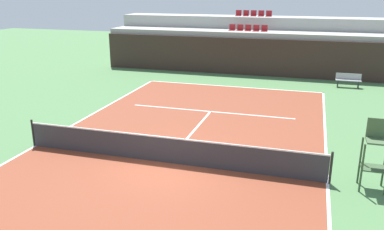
# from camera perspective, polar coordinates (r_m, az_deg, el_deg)

# --- Properties ---
(ground_plane) EXTENTS (80.00, 80.00, 0.00)m
(ground_plane) POSITION_cam_1_polar(r_m,az_deg,el_deg) (14.34, -3.68, -6.78)
(ground_plane) COLOR #477042
(court_surface) EXTENTS (11.00, 24.00, 0.01)m
(court_surface) POSITION_cam_1_polar(r_m,az_deg,el_deg) (14.34, -3.68, -6.76)
(court_surface) COLOR brown
(court_surface) RESTS_ON ground_plane
(baseline_far) EXTENTS (11.00, 0.10, 0.00)m
(baseline_far) POSITION_cam_1_polar(r_m,az_deg,el_deg) (25.30, 5.75, 4.05)
(baseline_far) COLOR white
(baseline_far) RESTS_ON court_surface
(sideline_left) EXTENTS (0.10, 24.00, 0.00)m
(sideline_left) POSITION_cam_1_polar(r_m,az_deg,el_deg) (16.90, -21.34, -4.09)
(sideline_left) COLOR white
(sideline_left) RESTS_ON court_surface
(sideline_right) EXTENTS (0.10, 24.00, 0.00)m
(sideline_right) POSITION_cam_1_polar(r_m,az_deg,el_deg) (13.59, 18.71, -9.13)
(sideline_right) COLOR white
(sideline_right) RESTS_ON court_surface
(service_line_far) EXTENTS (8.26, 0.10, 0.00)m
(service_line_far) POSITION_cam_1_polar(r_m,az_deg,el_deg) (20.07, 2.65, 0.50)
(service_line_far) COLOR white
(service_line_far) RESTS_ON court_surface
(centre_service_line) EXTENTS (0.10, 6.40, 0.00)m
(centre_service_line) POSITION_cam_1_polar(r_m,az_deg,el_deg) (17.14, 0.03, -2.52)
(centre_service_line) COLOR white
(centre_service_line) RESTS_ON court_surface
(back_wall) EXTENTS (20.84, 0.30, 2.59)m
(back_wall) POSITION_cam_1_polar(r_m,az_deg,el_deg) (28.81, 7.35, 8.25)
(back_wall) COLOR #33231E
(back_wall) RESTS_ON ground_plane
(stands_tier_lower) EXTENTS (20.84, 2.40, 2.93)m
(stands_tier_lower) POSITION_cam_1_polar(r_m,az_deg,el_deg) (30.10, 7.80, 8.97)
(stands_tier_lower) COLOR #9E9E99
(stands_tier_lower) RESTS_ON ground_plane
(stands_tier_upper) EXTENTS (20.84, 2.40, 3.82)m
(stands_tier_upper) POSITION_cam_1_polar(r_m,az_deg,el_deg) (32.39, 8.53, 10.34)
(stands_tier_upper) COLOR #9E9E99
(stands_tier_upper) RESTS_ON ground_plane
(seating_row_lower) EXTENTS (2.79, 0.44, 0.44)m
(seating_row_lower) POSITION_cam_1_polar(r_m,az_deg,el_deg) (30.00, 7.96, 12.00)
(seating_row_lower) COLOR maroon
(seating_row_lower) RESTS_ON stands_tier_lower
(seating_row_upper) EXTENTS (2.79, 0.44, 0.44)m
(seating_row_upper) POSITION_cam_1_polar(r_m,az_deg,el_deg) (32.30, 8.73, 13.94)
(seating_row_upper) COLOR maroon
(seating_row_upper) RESTS_ON stands_tier_upper
(tennis_net) EXTENTS (11.08, 0.08, 1.07)m
(tennis_net) POSITION_cam_1_polar(r_m,az_deg,el_deg) (14.14, -3.72, -4.90)
(tennis_net) COLOR black
(tennis_net) RESTS_ON court_surface
(umpire_chair) EXTENTS (0.76, 0.66, 2.20)m
(umpire_chair) POSITION_cam_1_polar(r_m,az_deg,el_deg) (13.31, 24.58, -4.87)
(umpire_chair) COLOR #334C2D
(umpire_chair) RESTS_ON ground_plane
(player_bench) EXTENTS (1.50, 0.40, 0.85)m
(player_bench) POSITION_cam_1_polar(r_m,az_deg,el_deg) (26.78, 21.34, 4.76)
(player_bench) COLOR #99999E
(player_bench) RESTS_ON ground_plane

